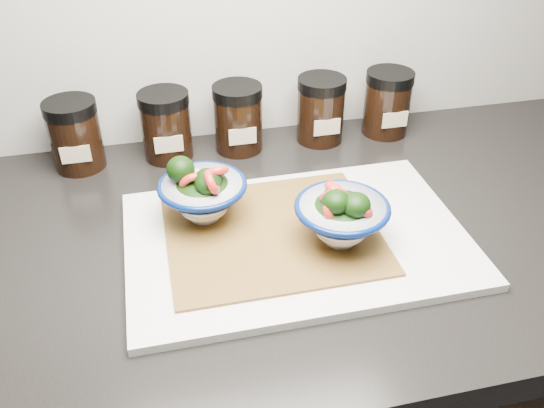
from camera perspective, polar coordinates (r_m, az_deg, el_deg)
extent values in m
cube|color=black|center=(0.81, -0.15, -3.87)|extent=(3.50, 0.60, 0.04)
cube|color=silver|center=(0.77, 2.44, -3.45)|extent=(0.45, 0.30, 0.01)
cube|color=olive|center=(0.77, 0.00, -2.80)|extent=(0.28, 0.24, 0.00)
cylinder|color=white|center=(0.80, -6.70, -0.95)|extent=(0.04, 0.04, 0.01)
ellipsoid|color=white|center=(0.79, -6.76, -0.18)|extent=(0.07, 0.07, 0.03)
torus|color=#04184D|center=(0.77, -6.93, 1.84)|extent=(0.12, 0.12, 0.01)
torus|color=#04184D|center=(0.78, -6.87, 1.08)|extent=(0.10, 0.10, 0.00)
ellipsoid|color=black|center=(0.78, -6.89, 1.30)|extent=(0.09, 0.09, 0.04)
ellipsoid|color=black|center=(0.76, -6.42, 2.27)|extent=(0.04, 0.04, 0.03)
cylinder|color=#477233|center=(0.77, -6.36, 1.46)|extent=(0.01, 0.01, 0.02)
ellipsoid|color=black|center=(0.77, -9.04, 3.38)|extent=(0.04, 0.04, 0.04)
cylinder|color=#477233|center=(0.78, -8.95, 2.55)|extent=(0.01, 0.01, 0.02)
ellipsoid|color=black|center=(0.75, -6.43, 1.87)|extent=(0.03, 0.03, 0.03)
cylinder|color=#477233|center=(0.76, -6.38, 1.14)|extent=(0.01, 0.01, 0.02)
torus|color=red|center=(0.74, -5.97, 2.19)|extent=(0.03, 0.05, 0.05)
torus|color=red|center=(0.76, -7.93, 2.19)|extent=(0.05, 0.03, 0.05)
torus|color=red|center=(0.76, -5.62, 3.15)|extent=(0.04, 0.04, 0.04)
cylinder|color=#CCBC8E|center=(0.78, -7.66, 3.04)|extent=(0.02, 0.02, 0.01)
cylinder|color=white|center=(0.76, 6.75, -3.23)|extent=(0.04, 0.04, 0.01)
ellipsoid|color=white|center=(0.75, 6.82, -2.43)|extent=(0.07, 0.07, 0.03)
torus|color=#04184D|center=(0.73, 7.00, -0.33)|extent=(0.12, 0.12, 0.01)
torus|color=#04184D|center=(0.74, 6.93, -1.12)|extent=(0.10, 0.10, 0.00)
ellipsoid|color=black|center=(0.73, 6.95, -0.89)|extent=(0.09, 0.09, 0.04)
ellipsoid|color=black|center=(0.71, 8.30, -0.10)|extent=(0.04, 0.04, 0.03)
cylinder|color=#477233|center=(0.72, 8.21, -0.95)|extent=(0.01, 0.01, 0.02)
ellipsoid|color=black|center=(0.73, 6.03, 0.47)|extent=(0.03, 0.03, 0.03)
cylinder|color=#477233|center=(0.74, 5.98, -0.19)|extent=(0.01, 0.01, 0.02)
ellipsoid|color=black|center=(0.72, 8.47, -0.93)|extent=(0.03, 0.03, 0.03)
cylinder|color=#477233|center=(0.73, 8.40, -1.59)|extent=(0.01, 0.01, 0.02)
ellipsoid|color=black|center=(0.71, 6.38, 0.23)|extent=(0.04, 0.04, 0.03)
cylinder|color=#477233|center=(0.71, 6.31, -0.59)|extent=(0.01, 0.01, 0.02)
torus|color=red|center=(0.72, 8.82, -0.35)|extent=(0.04, 0.04, 0.03)
torus|color=red|center=(0.72, 6.15, 0.75)|extent=(0.04, 0.03, 0.04)
torus|color=red|center=(0.71, 5.90, -0.50)|extent=(0.04, 0.05, 0.04)
torus|color=red|center=(0.75, 6.38, 1.46)|extent=(0.04, 0.05, 0.05)
torus|color=red|center=(0.73, 6.28, 1.18)|extent=(0.04, 0.04, 0.04)
cylinder|color=#CCBC8E|center=(0.72, 6.59, 0.34)|extent=(0.02, 0.02, 0.01)
cylinder|color=#CCBC8E|center=(0.72, 6.04, 0.28)|extent=(0.02, 0.02, 0.01)
cylinder|color=black|center=(0.97, -18.82, 6.03)|extent=(0.08, 0.08, 0.09)
cylinder|color=black|center=(0.94, -19.47, 9.03)|extent=(0.08, 0.08, 0.02)
cube|color=#C6B793|center=(0.93, -18.88, 4.66)|extent=(0.05, 0.00, 0.03)
cylinder|color=black|center=(0.96, -10.40, 7.18)|extent=(0.08, 0.08, 0.09)
cylinder|color=black|center=(0.93, -10.76, 10.24)|extent=(0.08, 0.08, 0.02)
cube|color=#C6B793|center=(0.93, -10.18, 5.83)|extent=(0.04, 0.00, 0.03)
cylinder|color=black|center=(0.97, -3.36, 8.02)|extent=(0.08, 0.08, 0.09)
cylinder|color=black|center=(0.94, -3.48, 11.07)|extent=(0.08, 0.08, 0.02)
cube|color=#C6B793|center=(0.94, -2.93, 6.70)|extent=(0.04, 0.00, 0.03)
cylinder|color=black|center=(1.00, 4.82, 8.84)|extent=(0.08, 0.08, 0.09)
cylinder|color=black|center=(0.98, 4.98, 11.81)|extent=(0.08, 0.08, 0.02)
cube|color=#C6B793|center=(0.97, 5.48, 7.58)|extent=(0.04, 0.00, 0.03)
cylinder|color=black|center=(1.04, 11.29, 9.36)|extent=(0.08, 0.08, 0.09)
cylinder|color=black|center=(1.02, 11.65, 12.22)|extent=(0.08, 0.08, 0.02)
cube|color=#C6B793|center=(1.01, 12.10, 8.16)|extent=(0.05, 0.00, 0.03)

